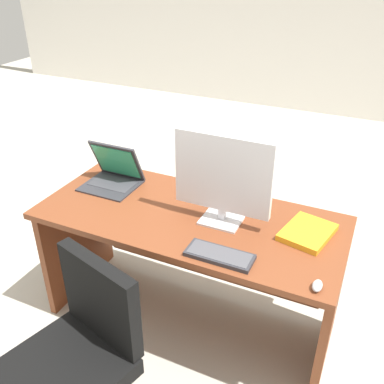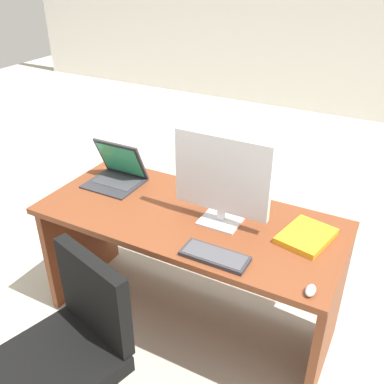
% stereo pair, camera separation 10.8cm
% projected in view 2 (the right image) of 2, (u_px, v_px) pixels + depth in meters
% --- Properties ---
extents(ground, '(12.00, 12.00, 0.00)m').
position_uv_depth(ground, '(272.00, 205.00, 3.75)').
color(ground, '#B7B2A3').
extents(back_wall, '(10.00, 0.10, 2.80)m').
position_uv_depth(back_wall, '(356.00, 1.00, 5.09)').
color(back_wall, silver).
rests_on(back_wall, ground).
extents(desk, '(1.59, 0.70, 0.74)m').
position_uv_depth(desk, '(193.00, 245.00, 2.39)').
color(desk, brown).
rests_on(desk, ground).
extents(monitor, '(0.49, 0.16, 0.47)m').
position_uv_depth(monitor, '(222.00, 177.00, 2.05)').
color(monitor, silver).
rests_on(monitor, desk).
extents(laptop, '(0.30, 0.27, 0.25)m').
position_uv_depth(laptop, '(118.00, 170.00, 2.53)').
color(laptop, '#2D2D33').
rests_on(laptop, desk).
extents(keyboard, '(0.31, 0.12, 0.02)m').
position_uv_depth(keyboard, '(215.00, 256.00, 1.92)').
color(keyboard, '#2D2D33').
rests_on(keyboard, desk).
extents(mouse, '(0.04, 0.07, 0.03)m').
position_uv_depth(mouse, '(311.00, 290.00, 1.72)').
color(mouse, '#B7BABF').
rests_on(mouse, desk).
extents(desk_lamp, '(0.12, 0.15, 0.39)m').
position_uv_depth(desk_lamp, '(219.00, 155.00, 2.20)').
color(desk_lamp, black).
rests_on(desk_lamp, desk).
extents(book, '(0.26, 0.31, 0.03)m').
position_uv_depth(book, '(306.00, 236.00, 2.05)').
color(book, orange).
rests_on(book, desk).
extents(office_chair, '(0.57, 0.58, 0.87)m').
position_uv_depth(office_chair, '(70.00, 368.00, 1.87)').
color(office_chair, black).
rests_on(office_chair, ground).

